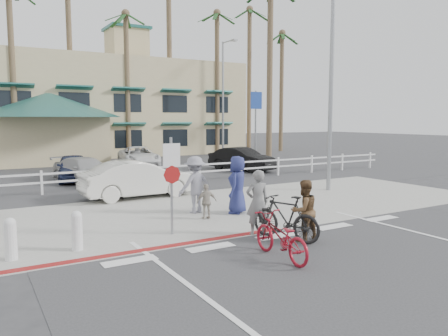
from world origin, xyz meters
TOP-DOWN VIEW (x-y plane):
  - ground at (0.00, 0.00)m, footprint 140.00×140.00m
  - bike_path at (0.00, -2.00)m, footprint 12.00×16.00m
  - sidewalk_plaza at (0.00, 4.50)m, footprint 22.00×7.00m
  - cross_street at (0.00, 8.50)m, footprint 40.00×5.00m
  - parking_lot at (0.00, 18.00)m, footprint 50.00×16.00m
  - curb_red at (-3.00, 1.20)m, footprint 7.00×0.25m
  - rail_fence at (0.50, 10.50)m, footprint 29.40×0.16m
  - building at (2.00, 31.00)m, footprint 28.00×16.00m
  - sign_post at (-2.30, 2.20)m, footprint 0.50×0.10m
  - bollard_0 at (-4.80, 2.00)m, footprint 0.26×0.26m
  - bollard_1 at (-6.20, 2.00)m, footprint 0.26×0.26m
  - streetlight_0 at (6.50, 5.50)m, footprint 0.60×2.00m
  - streetlight_1 at (12.00, 24.00)m, footprint 0.60×2.00m
  - info_sign at (14.00, 22.00)m, footprint 1.20×0.16m
  - palm_3 at (-4.00, 25.00)m, footprint 4.00×4.00m
  - palm_4 at (0.00, 26.00)m, footprint 4.00×4.00m
  - palm_5 at (4.00, 25.00)m, footprint 4.00×4.00m
  - palm_6 at (8.00, 26.00)m, footprint 4.00×4.00m
  - palm_7 at (12.00, 25.00)m, footprint 4.00×4.00m
  - palm_8 at (16.00, 26.00)m, footprint 4.00×4.00m
  - palm_9 at (19.00, 25.00)m, footprint 4.00×4.00m
  - palm_11 at (11.00, 16.00)m, footprint 4.00×4.00m
  - bike_red at (-1.08, -0.91)m, footprint 0.74×1.93m
  - rider_red at (-0.33, 1.06)m, footprint 0.73×0.58m
  - bike_black at (-0.03, 0.23)m, footprint 1.20×2.02m
  - rider_black at (0.32, -0.07)m, footprint 0.78×0.62m
  - pedestrian_a at (-0.56, 4.29)m, footprint 1.29×0.85m
  - pedestrian_child at (-0.66, 3.30)m, footprint 0.68×0.35m
  - pedestrian_b at (0.60, 3.53)m, footprint 1.09×1.06m
  - car_white_sedan at (-1.20, 7.95)m, footprint 4.49×1.70m
  - lot_car_1 at (-2.12, 12.86)m, footprint 2.90×4.57m
  - lot_car_2 at (-2.41, 14.11)m, footprint 2.12×4.08m
  - lot_car_3 at (7.13, 13.41)m, footprint 2.80×4.44m
  - lot_car_5 at (2.58, 18.66)m, footprint 2.83×4.94m

SIDE VIEW (x-z plane):
  - ground at x=0.00m, z-range 0.00..0.00m
  - parking_lot at x=0.00m, z-range 0.00..0.01m
  - bike_path at x=0.00m, z-range 0.00..0.01m
  - cross_street at x=0.00m, z-range 0.00..0.01m
  - sidewalk_plaza at x=0.00m, z-range 0.00..0.01m
  - curb_red at x=-3.00m, z-range 0.00..0.02m
  - bollard_0 at x=-4.80m, z-range 0.00..0.95m
  - bollard_1 at x=-6.20m, z-range 0.00..0.95m
  - rail_fence at x=0.50m, z-range 0.00..1.00m
  - bike_red at x=-1.08m, z-range 0.00..1.00m
  - pedestrian_child at x=-0.66m, z-range 0.00..1.10m
  - bike_black at x=-0.03m, z-range 0.00..1.17m
  - lot_car_1 at x=-2.12m, z-range 0.00..1.23m
  - lot_car_5 at x=2.58m, z-range 0.00..1.30m
  - lot_car_2 at x=-2.41m, z-range 0.00..1.33m
  - lot_car_3 at x=7.13m, z-range 0.00..1.38m
  - car_white_sedan at x=-1.20m, z-range 0.00..1.46m
  - rider_black at x=0.32m, z-range 0.00..1.57m
  - rider_red at x=-0.33m, z-range 0.00..1.74m
  - pedestrian_a at x=-0.56m, z-range 0.00..1.87m
  - pedestrian_b at x=0.60m, z-range 0.00..1.89m
  - sign_post at x=-2.30m, z-range 0.00..2.90m
  - info_sign at x=14.00m, z-range 0.00..5.60m
  - streetlight_0 at x=6.50m, z-range 0.00..9.00m
  - streetlight_1 at x=12.00m, z-range 0.00..9.50m
  - building at x=2.00m, z-range 0.00..11.30m
  - palm_5 at x=4.00m, z-range 0.00..13.00m
  - palm_9 at x=19.00m, z-range 0.00..13.00m
  - palm_3 at x=-4.00m, z-range 0.00..14.00m
  - palm_7 at x=12.00m, z-range 0.00..14.00m
  - palm_11 at x=11.00m, z-range 0.00..14.00m
  - palm_4 at x=0.00m, z-range 0.00..15.00m
  - palm_8 at x=16.00m, z-range 0.00..15.00m
  - palm_6 at x=8.00m, z-range 0.00..17.00m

